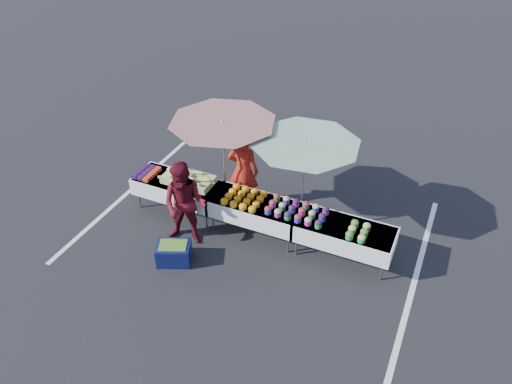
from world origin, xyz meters
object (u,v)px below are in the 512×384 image
at_px(table_right, 344,234).
at_px(umbrella_left, 223,130).
at_px(umbrella_right, 305,151).
at_px(table_left, 178,187).
at_px(vendor, 243,171).
at_px(table_center, 256,209).
at_px(customer, 185,205).
at_px(storage_bin, 174,253).

bearing_deg(table_right, umbrella_left, 171.52).
bearing_deg(umbrella_right, table_left, -171.25).
distance_m(table_left, vendor, 1.42).
bearing_deg(table_right, table_left, 180.00).
xyz_separation_m(table_left, table_center, (1.80, 0.00, 0.00)).
xyz_separation_m(table_left, umbrella_right, (2.60, 0.40, 1.32)).
xyz_separation_m(table_left, vendor, (1.19, 0.70, 0.32)).
relative_size(vendor, umbrella_right, 0.72).
height_order(customer, storage_bin, customer).
xyz_separation_m(table_right, customer, (-2.92, -0.80, 0.31)).
height_order(table_left, customer, customer).
relative_size(table_left, vendor, 1.03).
xyz_separation_m(table_right, vendor, (-2.41, 0.70, 0.32)).
height_order(vendor, storage_bin, vendor).
distance_m(vendor, storage_bin, 2.27).
bearing_deg(umbrella_right, table_center, -153.43).
bearing_deg(umbrella_left, vendor, 47.37).
xyz_separation_m(table_center, vendor, (-0.61, 0.70, 0.32)).
distance_m(table_left, umbrella_left, 1.70).
height_order(table_left, umbrella_right, umbrella_right).
bearing_deg(umbrella_left, table_left, -156.45).
bearing_deg(table_left, table_right, 0.00).
distance_m(table_right, storage_bin, 3.21).
xyz_separation_m(table_center, customer, (-1.12, -0.80, 0.31)).
xyz_separation_m(vendor, umbrella_right, (1.41, -0.30, 1.00)).
distance_m(table_left, table_right, 3.60).
xyz_separation_m(table_center, umbrella_left, (-0.88, 0.40, 1.37)).
distance_m(table_left, customer, 1.09).
height_order(table_left, vendor, vendor).
bearing_deg(storage_bin, table_right, 3.64).
bearing_deg(umbrella_right, vendor, 168.10).
distance_m(table_right, umbrella_left, 3.04).
xyz_separation_m(umbrella_right, storage_bin, (-1.85, -1.82, -1.69)).
relative_size(table_right, storage_bin, 2.49).
height_order(table_center, umbrella_right, umbrella_right).
bearing_deg(storage_bin, umbrella_left, 61.88).
distance_m(table_left, storage_bin, 1.65).
bearing_deg(table_center, customer, -144.52).
distance_m(umbrella_left, storage_bin, 2.53).
height_order(table_left, table_right, same).
bearing_deg(customer, vendor, 58.89).
xyz_separation_m(umbrella_left, umbrella_right, (1.68, 0.00, -0.05)).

